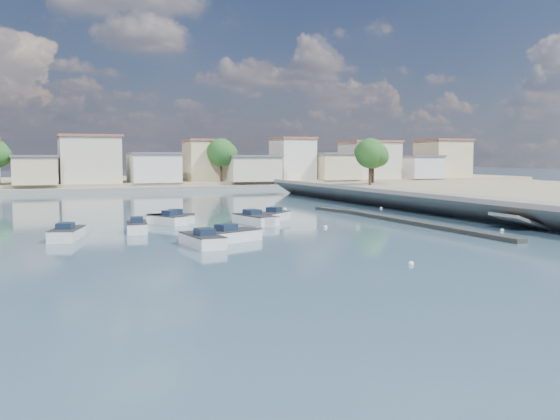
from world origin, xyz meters
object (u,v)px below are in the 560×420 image
object	(u,v)px
motorboat_g	(257,220)
motorboat_h	(234,236)
motorboat_c	(168,219)
motorboat_d	(271,217)
motorboat_b	(137,227)
motorboat_e	(68,234)
motorboat_a	(201,240)
motorboat_f	(165,220)

from	to	relation	value
motorboat_g	motorboat_h	xyz separation A→B (m)	(-5.28, -9.76, -0.00)
motorboat_g	motorboat_h	size ratio (longest dim) A/B	1.15
motorboat_c	motorboat_g	bearing A→B (deg)	-28.44
motorboat_g	motorboat_d	bearing A→B (deg)	44.08
motorboat_b	motorboat_d	size ratio (longest dim) A/B	0.99
motorboat_e	motorboat_g	world-z (taller)	same
motorboat_a	motorboat_f	size ratio (longest dim) A/B	1.21
motorboat_a	motorboat_g	world-z (taller)	same
motorboat_c	motorboat_h	world-z (taller)	same
motorboat_a	motorboat_f	distance (m)	14.36
motorboat_a	motorboat_b	world-z (taller)	same
motorboat_f	motorboat_g	world-z (taller)	same
motorboat_f	motorboat_h	xyz separation A→B (m)	(2.31, -12.91, 0.00)
motorboat_e	motorboat_f	bearing A→B (deg)	39.52
motorboat_d	motorboat_g	world-z (taller)	same
motorboat_a	motorboat_e	distance (m)	10.90
motorboat_b	motorboat_e	size ratio (longest dim) A/B	0.85
motorboat_f	motorboat_h	distance (m)	13.11
motorboat_c	motorboat_g	xyz separation A→B (m)	(7.16, -3.88, 0.00)
motorboat_c	motorboat_e	distance (m)	12.08
motorboat_a	motorboat_e	world-z (taller)	same
motorboat_b	motorboat_g	distance (m)	11.02
motorboat_b	motorboat_f	world-z (taller)	same
motorboat_b	motorboat_f	distance (m)	5.80
motorboat_a	motorboat_c	world-z (taller)	same
motorboat_g	motorboat_b	bearing A→B (deg)	-171.53
motorboat_b	motorboat_h	size ratio (longest dim) A/B	0.88
motorboat_d	motorboat_f	xyz separation A→B (m)	(-9.74, 1.07, 0.00)
motorboat_b	motorboat_c	xyz separation A→B (m)	(3.74, 5.50, 0.00)
motorboat_a	motorboat_g	bearing A→B (deg)	54.17
motorboat_d	motorboat_h	distance (m)	13.97
motorboat_e	motorboat_h	xyz separation A→B (m)	(11.02, -5.73, 0.00)
motorboat_h	motorboat_e	bearing A→B (deg)	152.52
motorboat_g	motorboat_h	distance (m)	11.09
motorboat_e	motorboat_f	world-z (taller)	same
motorboat_c	motorboat_h	bearing A→B (deg)	-82.14
motorboat_d	motorboat_h	size ratio (longest dim) A/B	0.89
motorboat_a	motorboat_d	world-z (taller)	same
motorboat_b	motorboat_h	xyz separation A→B (m)	(5.62, -8.13, 0.00)
motorboat_c	motorboat_g	size ratio (longest dim) A/B	0.85
motorboat_f	motorboat_c	bearing A→B (deg)	59.38
motorboat_a	motorboat_f	world-z (taller)	same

